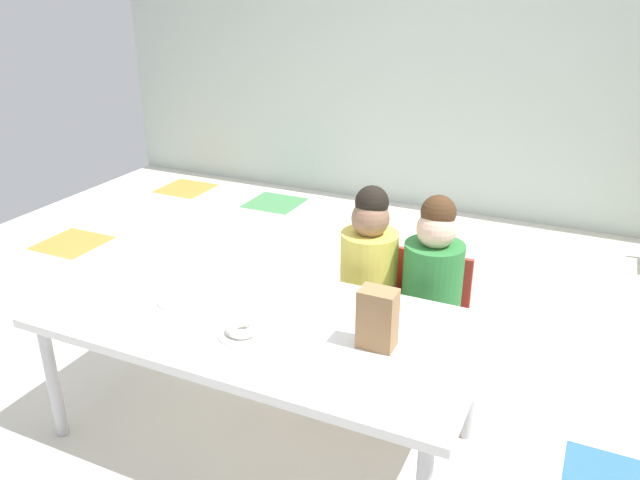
{
  "coord_description": "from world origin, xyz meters",
  "views": [
    {
      "loc": [
        1.08,
        -2.53,
        1.77
      ],
      "look_at": [
        0.13,
        -0.48,
        0.81
      ],
      "focal_mm": 35.36,
      "sensor_mm": 36.0,
      "label": 1
    }
  ],
  "objects_px": {
    "paper_plate_near_edge": "(242,334)",
    "donut_powdered_on_plate": "(242,328)",
    "paper_plate_center_table": "(180,300)",
    "craft_table": "(259,327)",
    "seated_child_middle_seat": "(433,276)",
    "paper_bag_brown": "(377,319)",
    "seated_child_near_camera": "(370,264)"
  },
  "relations": [
    {
      "from": "paper_plate_near_edge",
      "to": "donut_powdered_on_plate",
      "type": "height_order",
      "value": "donut_powdered_on_plate"
    },
    {
      "from": "paper_plate_center_table",
      "to": "donut_powdered_on_plate",
      "type": "bearing_deg",
      "value": -17.39
    },
    {
      "from": "craft_table",
      "to": "paper_plate_center_table",
      "type": "distance_m",
      "value": 0.35
    },
    {
      "from": "paper_plate_near_edge",
      "to": "seated_child_middle_seat",
      "type": "bearing_deg",
      "value": 57.07
    },
    {
      "from": "seated_child_middle_seat",
      "to": "paper_plate_near_edge",
      "type": "bearing_deg",
      "value": -122.93
    },
    {
      "from": "paper_bag_brown",
      "to": "donut_powdered_on_plate",
      "type": "relative_size",
      "value": 1.83
    },
    {
      "from": "seated_child_middle_seat",
      "to": "paper_bag_brown",
      "type": "bearing_deg",
      "value": -92.76
    },
    {
      "from": "craft_table",
      "to": "seated_child_middle_seat",
      "type": "xyz_separation_m",
      "value": [
        0.51,
        0.64,
        0.04
      ]
    },
    {
      "from": "paper_bag_brown",
      "to": "paper_plate_near_edge",
      "type": "relative_size",
      "value": 1.22
    },
    {
      "from": "craft_table",
      "to": "paper_bag_brown",
      "type": "bearing_deg",
      "value": 0.36
    },
    {
      "from": "donut_powdered_on_plate",
      "to": "seated_child_near_camera",
      "type": "bearing_deg",
      "value": 75.27
    },
    {
      "from": "seated_child_near_camera",
      "to": "paper_plate_near_edge",
      "type": "distance_m",
      "value": 0.79
    },
    {
      "from": "seated_child_middle_seat",
      "to": "paper_plate_center_table",
      "type": "relative_size",
      "value": 5.1
    },
    {
      "from": "seated_child_middle_seat",
      "to": "seated_child_near_camera",
      "type": "bearing_deg",
      "value": 180.0
    },
    {
      "from": "seated_child_middle_seat",
      "to": "craft_table",
      "type": "bearing_deg",
      "value": -128.59
    },
    {
      "from": "paper_plate_center_table",
      "to": "donut_powdered_on_plate",
      "type": "xyz_separation_m",
      "value": [
        0.36,
        -0.11,
        0.02
      ]
    },
    {
      "from": "paper_bag_brown",
      "to": "seated_child_middle_seat",
      "type": "bearing_deg",
      "value": 87.24
    },
    {
      "from": "seated_child_near_camera",
      "to": "paper_plate_near_edge",
      "type": "xyz_separation_m",
      "value": [
        -0.2,
        -0.77,
        0.01
      ]
    },
    {
      "from": "seated_child_middle_seat",
      "to": "donut_powdered_on_plate",
      "type": "distance_m",
      "value": 0.92
    },
    {
      "from": "seated_child_near_camera",
      "to": "seated_child_middle_seat",
      "type": "distance_m",
      "value": 0.3
    },
    {
      "from": "paper_plate_near_edge",
      "to": "paper_plate_center_table",
      "type": "height_order",
      "value": "same"
    },
    {
      "from": "seated_child_near_camera",
      "to": "paper_bag_brown",
      "type": "relative_size",
      "value": 4.17
    },
    {
      "from": "seated_child_near_camera",
      "to": "paper_plate_center_table",
      "type": "distance_m",
      "value": 0.86
    },
    {
      "from": "donut_powdered_on_plate",
      "to": "craft_table",
      "type": "bearing_deg",
      "value": 93.98
    },
    {
      "from": "seated_child_near_camera",
      "to": "donut_powdered_on_plate",
      "type": "height_order",
      "value": "seated_child_near_camera"
    },
    {
      "from": "seated_child_middle_seat",
      "to": "paper_plate_near_edge",
      "type": "distance_m",
      "value": 0.92
    },
    {
      "from": "seated_child_near_camera",
      "to": "paper_plate_center_table",
      "type": "height_order",
      "value": "seated_child_near_camera"
    },
    {
      "from": "paper_plate_near_edge",
      "to": "donut_powdered_on_plate",
      "type": "xyz_separation_m",
      "value": [
        0.0,
        0.0,
        0.02
      ]
    },
    {
      "from": "paper_plate_near_edge",
      "to": "craft_table",
      "type": "bearing_deg",
      "value": 93.98
    },
    {
      "from": "seated_child_middle_seat",
      "to": "donut_powdered_on_plate",
      "type": "height_order",
      "value": "seated_child_middle_seat"
    },
    {
      "from": "paper_bag_brown",
      "to": "craft_table",
      "type": "bearing_deg",
      "value": -179.64
    },
    {
      "from": "paper_plate_center_table",
      "to": "seated_child_middle_seat",
      "type": "bearing_deg",
      "value": 37.47
    }
  ]
}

